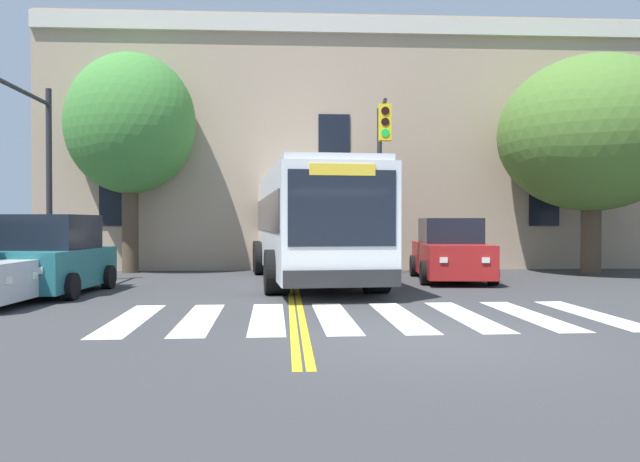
{
  "coord_description": "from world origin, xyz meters",
  "views": [
    {
      "loc": [
        -2.05,
        -9.03,
        1.7
      ],
      "look_at": [
        -1.08,
        7.89,
        1.45
      ],
      "focal_mm": 35.0,
      "sensor_mm": 36.0,
      "label": 1
    }
  ],
  "objects_px": {
    "city_bus": "(309,223)",
    "traffic_light_far_corner": "(24,144)",
    "street_tree_curbside_small": "(130,125)",
    "car_tan_behind_bus": "(308,236)",
    "street_tree_curbside_large": "(592,134)",
    "car_teal_near_lane": "(53,258)",
    "car_red_far_lane": "(450,252)",
    "traffic_light_overhead": "(382,158)"
  },
  "relations": [
    {
      "from": "city_bus",
      "to": "traffic_light_far_corner",
      "type": "bearing_deg",
      "value": -163.91
    },
    {
      "from": "street_tree_curbside_small",
      "to": "car_tan_behind_bus",
      "type": "bearing_deg",
      "value": 39.37
    },
    {
      "from": "car_tan_behind_bus",
      "to": "street_tree_curbside_large",
      "type": "relative_size",
      "value": 0.61
    },
    {
      "from": "car_teal_near_lane",
      "to": "car_red_far_lane",
      "type": "bearing_deg",
      "value": 15.58
    },
    {
      "from": "car_tan_behind_bus",
      "to": "street_tree_curbside_large",
      "type": "distance_m",
      "value": 11.66
    },
    {
      "from": "car_red_far_lane",
      "to": "traffic_light_overhead",
      "type": "bearing_deg",
      "value": 155.67
    },
    {
      "from": "traffic_light_far_corner",
      "to": "street_tree_curbside_small",
      "type": "height_order",
      "value": "street_tree_curbside_small"
    },
    {
      "from": "traffic_light_overhead",
      "to": "street_tree_curbside_small",
      "type": "distance_m",
      "value": 8.57
    },
    {
      "from": "car_red_far_lane",
      "to": "traffic_light_overhead",
      "type": "relative_size",
      "value": 0.85
    },
    {
      "from": "car_teal_near_lane",
      "to": "car_tan_behind_bus",
      "type": "distance_m",
      "value": 12.98
    },
    {
      "from": "street_tree_curbside_large",
      "to": "street_tree_curbside_small",
      "type": "bearing_deg",
      "value": 173.28
    },
    {
      "from": "traffic_light_far_corner",
      "to": "street_tree_curbside_small",
      "type": "relative_size",
      "value": 0.73
    },
    {
      "from": "car_red_far_lane",
      "to": "street_tree_curbside_small",
      "type": "height_order",
      "value": "street_tree_curbside_small"
    },
    {
      "from": "traffic_light_far_corner",
      "to": "traffic_light_overhead",
      "type": "xyz_separation_m",
      "value": [
        9.39,
        2.82,
        0.01
      ]
    },
    {
      "from": "car_red_far_lane",
      "to": "traffic_light_overhead",
      "type": "xyz_separation_m",
      "value": [
        -1.89,
        0.85,
        2.81
      ]
    },
    {
      "from": "car_red_far_lane",
      "to": "car_tan_behind_bus",
      "type": "relative_size",
      "value": 0.92
    },
    {
      "from": "city_bus",
      "to": "street_tree_curbside_large",
      "type": "bearing_deg",
      "value": 9.24
    },
    {
      "from": "city_bus",
      "to": "street_tree_curbside_large",
      "type": "distance_m",
      "value": 9.65
    },
    {
      "from": "city_bus",
      "to": "street_tree_curbside_large",
      "type": "xyz_separation_m",
      "value": [
        9.1,
        1.48,
        2.84
      ]
    },
    {
      "from": "city_bus",
      "to": "street_tree_curbside_large",
      "type": "height_order",
      "value": "street_tree_curbside_large"
    },
    {
      "from": "traffic_light_overhead",
      "to": "street_tree_curbside_small",
      "type": "bearing_deg",
      "value": 162.91
    },
    {
      "from": "car_teal_near_lane",
      "to": "street_tree_curbside_small",
      "type": "xyz_separation_m",
      "value": [
        0.29,
        6.21,
        4.1
      ]
    },
    {
      "from": "street_tree_curbside_large",
      "to": "car_tan_behind_bus",
      "type": "bearing_deg",
      "value": 142.29
    },
    {
      "from": "city_bus",
      "to": "traffic_light_overhead",
      "type": "xyz_separation_m",
      "value": [
        2.22,
        0.76,
        1.95
      ]
    },
    {
      "from": "city_bus",
      "to": "street_tree_curbside_small",
      "type": "bearing_deg",
      "value": 151.09
    },
    {
      "from": "city_bus",
      "to": "traffic_light_overhead",
      "type": "distance_m",
      "value": 3.05
    },
    {
      "from": "car_red_far_lane",
      "to": "street_tree_curbside_small",
      "type": "relative_size",
      "value": 0.62
    },
    {
      "from": "car_teal_near_lane",
      "to": "car_red_far_lane",
      "type": "distance_m",
      "value": 10.67
    },
    {
      "from": "car_teal_near_lane",
      "to": "car_tan_behind_bus",
      "type": "height_order",
      "value": "car_tan_behind_bus"
    },
    {
      "from": "car_teal_near_lane",
      "to": "car_tan_behind_bus",
      "type": "xyz_separation_m",
      "value": [
        6.45,
        11.26,
        0.25
      ]
    },
    {
      "from": "street_tree_curbside_large",
      "to": "traffic_light_far_corner",
      "type": "bearing_deg",
      "value": -167.7
    },
    {
      "from": "street_tree_curbside_large",
      "to": "street_tree_curbside_small",
      "type": "xyz_separation_m",
      "value": [
        -14.98,
        1.77,
        0.44
      ]
    },
    {
      "from": "car_teal_near_lane",
      "to": "car_red_far_lane",
      "type": "xyz_separation_m",
      "value": [
        10.27,
        2.87,
        -0.03
      ]
    },
    {
      "from": "car_red_far_lane",
      "to": "traffic_light_far_corner",
      "type": "height_order",
      "value": "traffic_light_far_corner"
    },
    {
      "from": "city_bus",
      "to": "car_red_far_lane",
      "type": "distance_m",
      "value": 4.2
    },
    {
      "from": "car_red_far_lane",
      "to": "street_tree_curbside_large",
      "type": "bearing_deg",
      "value": 17.51
    },
    {
      "from": "street_tree_curbside_large",
      "to": "street_tree_curbside_small",
      "type": "distance_m",
      "value": 15.09
    },
    {
      "from": "city_bus",
      "to": "traffic_light_far_corner",
      "type": "height_order",
      "value": "traffic_light_far_corner"
    },
    {
      "from": "traffic_light_overhead",
      "to": "car_tan_behind_bus",
      "type": "bearing_deg",
      "value": 104.4
    },
    {
      "from": "car_teal_near_lane",
      "to": "street_tree_curbside_small",
      "type": "height_order",
      "value": "street_tree_curbside_small"
    },
    {
      "from": "traffic_light_far_corner",
      "to": "street_tree_curbside_small",
      "type": "xyz_separation_m",
      "value": [
        1.29,
        5.31,
        1.33
      ]
    },
    {
      "from": "car_tan_behind_bus",
      "to": "street_tree_curbside_large",
      "type": "xyz_separation_m",
      "value": [
        8.82,
        -6.82,
        3.41
      ]
    }
  ]
}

